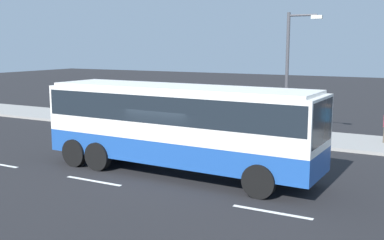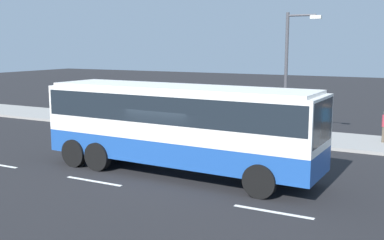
# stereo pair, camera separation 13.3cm
# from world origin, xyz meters

# --- Properties ---
(ground_plane) EXTENTS (120.00, 120.00, 0.00)m
(ground_plane) POSITION_xyz_m (0.00, 0.00, 0.00)
(ground_plane) COLOR black
(sidewalk_curb) EXTENTS (80.00, 4.00, 0.15)m
(sidewalk_curb) POSITION_xyz_m (0.00, 9.01, 0.07)
(sidewalk_curb) COLOR gray
(sidewalk_curb) RESTS_ON ground_plane
(lane_centreline) EXTENTS (45.46, 0.16, 0.01)m
(lane_centreline) POSITION_xyz_m (1.64, -1.91, 0.00)
(lane_centreline) COLOR white
(lane_centreline) RESTS_ON ground_plane
(coach_bus) EXTENTS (10.70, 2.99, 3.30)m
(coach_bus) POSITION_xyz_m (0.23, 0.42, 2.05)
(coach_bus) COLOR #1E4C9E
(coach_bus) RESTS_ON ground_plane
(street_lamp) EXTENTS (1.64, 0.24, 6.14)m
(street_lamp) POSITION_xyz_m (2.36, 7.42, 3.71)
(street_lamp) COLOR #47474C
(street_lamp) RESTS_ON sidewalk_curb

